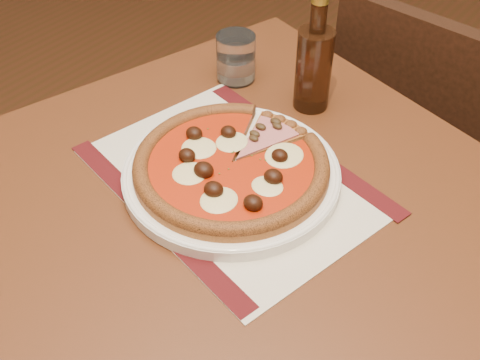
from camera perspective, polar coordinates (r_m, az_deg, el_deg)
name	(u,v)px	position (r m, az deg, el deg)	size (l,w,h in m)	color
table	(232,250)	(0.93, -0.75, -6.64)	(1.00, 1.00, 0.75)	#632C17
chair_far	(423,148)	(1.44, 17.00, 2.90)	(0.43, 0.43, 0.84)	black
placemat	(231,179)	(0.89, -0.82, 0.05)	(0.42, 0.30, 0.00)	beige
plate	(231,174)	(0.88, -0.83, 0.53)	(0.32, 0.32, 0.02)	white
pizza	(231,164)	(0.87, -0.86, 1.49)	(0.29, 0.29, 0.04)	#AC6529
ham_slice	(264,141)	(0.92, 2.33, 3.70)	(0.09, 0.13, 0.02)	#AC6529
water_glass	(236,58)	(1.09, -0.39, 11.52)	(0.07, 0.07, 0.09)	white
bottle	(314,65)	(1.01, 7.02, 10.74)	(0.06, 0.06, 0.20)	#371C0D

